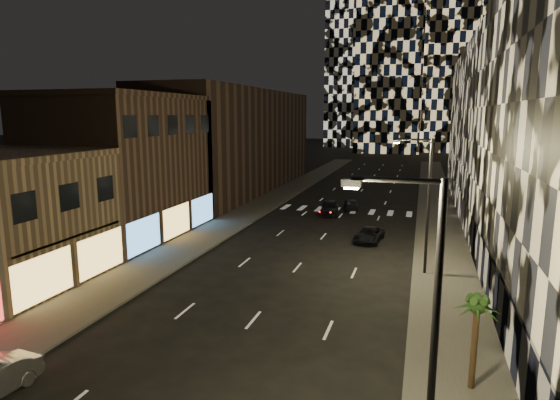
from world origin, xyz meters
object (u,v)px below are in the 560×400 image
Objects in this scene: streetlight_near at (425,326)px; car_dark_rightlane at (369,235)px; streetlight_far at (425,197)px; car_dark_midlane at (329,207)px; car_dark_oncoming at (351,205)px; palm_tree at (477,312)px.

car_dark_rightlane is at bearing 98.83° from streetlight_near.
streetlight_far is 20.45m from car_dark_midlane.
streetlight_far is at bearing -68.04° from car_dark_midlane.
car_dark_midlane is (-9.67, 17.42, -4.58)m from streetlight_far.
palm_tree reaches higher than car_dark_oncoming.
streetlight_near is 7.07m from palm_tree.
car_dark_rightlane is at bearing 106.59° from palm_tree.
streetlight_far reaches higher than car_dark_midlane.
car_dark_midlane reaches higher than car_dark_rightlane.
palm_tree is at bearing 72.87° from streetlight_near.
car_dark_midlane is 1.19× the size of palm_tree.
palm_tree is (9.75, -34.16, 2.69)m from car_dark_oncoming.
palm_tree is (1.99, -13.54, -2.07)m from streetlight_far.
streetlight_far is 22.54m from car_dark_oncoming.
streetlight_far is 1.99× the size of car_dark_midlane.
car_dark_midlane is 11.35m from car_dark_rightlane.
car_dark_oncoming is (-7.76, 40.61, -4.76)m from streetlight_near.
car_dark_rightlane is (-4.26, 7.45, -4.75)m from streetlight_far.
car_dark_midlane is at bearing 119.03° from streetlight_far.
streetlight_near is at bearing -82.58° from car_dark_midlane.
streetlight_far is at bearing -53.60° from car_dark_rightlane.
streetlight_near reaches higher than car_dark_midlane.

